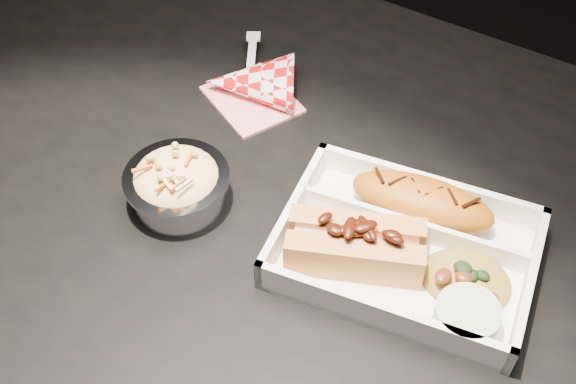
# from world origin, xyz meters

# --- Properties ---
(dining_table) EXTENTS (1.20, 0.80, 0.75)m
(dining_table) POSITION_xyz_m (0.00, 0.00, 0.66)
(dining_table) COLOR black
(dining_table) RESTS_ON ground
(food_tray) EXTENTS (0.28, 0.22, 0.04)m
(food_tray) POSITION_xyz_m (0.16, -0.00, 0.76)
(food_tray) COLOR white
(food_tray) RESTS_ON dining_table
(fried_pastry) EXTENTS (0.16, 0.09, 0.04)m
(fried_pastry) POSITION_xyz_m (0.15, 0.05, 0.78)
(fried_pastry) COLOR #A95710
(fried_pastry) RESTS_ON food_tray
(hotdog) EXTENTS (0.15, 0.11, 0.06)m
(hotdog) POSITION_xyz_m (0.12, -0.04, 0.78)
(hotdog) COLOR #D58748
(hotdog) RESTS_ON food_tray
(fried_rice_mound) EXTENTS (0.10, 0.09, 0.03)m
(fried_rice_mound) POSITION_xyz_m (0.23, -0.00, 0.77)
(fried_rice_mound) COLOR #AE8432
(fried_rice_mound) RESTS_ON food_tray
(cupcake_liner) EXTENTS (0.06, 0.06, 0.03)m
(cupcake_liner) POSITION_xyz_m (0.24, -0.05, 0.77)
(cupcake_liner) COLOR #B9D4A0
(cupcake_liner) RESTS_ON food_tray
(foil_coleslaw_cup) EXTENTS (0.11, 0.11, 0.07)m
(foil_coleslaw_cup) POSITION_xyz_m (-0.08, -0.06, 0.78)
(foil_coleslaw_cup) COLOR silver
(foil_coleslaw_cup) RESTS_ON dining_table
(napkin_fork) EXTENTS (0.15, 0.16, 0.10)m
(napkin_fork) POSITION_xyz_m (-0.12, 0.13, 0.77)
(napkin_fork) COLOR red
(napkin_fork) RESTS_ON dining_table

